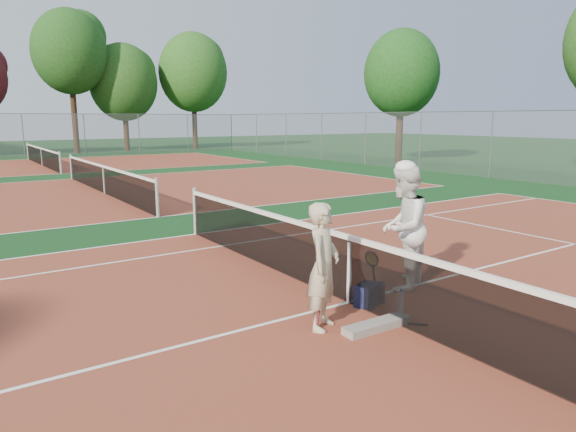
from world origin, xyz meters
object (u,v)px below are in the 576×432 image
Objects in this scene: player_b at (403,227)px; water_bottle at (401,302)px; racket_black_held at (371,268)px; sports_bag_purple at (373,292)px; net_main at (350,269)px; racket_spare at (391,322)px; sports_bag_navy at (367,295)px; racket_red at (322,303)px; player_a at (323,266)px.

player_b is 6.61× the size of water_bottle.
racket_black_held reaches higher than sports_bag_purple.
sports_bag_purple is 1.13× the size of water_bottle.
racket_black_held is 1.20m from water_bottle.
net_main reaches higher than sports_bag_purple.
sports_bag_purple is (0.38, 0.76, 0.12)m from racket_spare.
racket_red is at bearing -172.50° from sports_bag_navy.
sports_bag_navy is (1.04, 0.28, -0.67)m from player_a.
net_main is 6.66× the size of player_a.
player_b is (2.03, 0.57, 0.17)m from player_a.
player_a reaches higher than sports_bag_navy.
net_main reaches higher than racket_black_held.
player_a is 1.42m from water_bottle.
water_bottle is at bearing 48.09° from racket_black_held.
net_main is 20.35× the size of racket_red.
player_a is at bearing -13.08° from player_b.
player_b reaches higher than water_bottle.
player_a is 5.50× the size of water_bottle.
player_a is 0.59m from racket_red.
racket_spare is 0.72m from sports_bag_navy.
racket_black_held is 0.97× the size of racket_spare.
racket_spare is 0.46m from water_bottle.
sports_bag_navy is at bearing -19.68° from player_a.
sports_bag_purple is at bearing -23.98° from racket_red.
sports_bag_navy is at bearing 112.97° from water_bottle.
water_bottle is at bearing 14.95° from player_b.
racket_black_held is at bearing 26.20° from net_main.
racket_red is at bearing -169.38° from sports_bag_purple.
net_main reaches higher than racket_spare.
player_b reaches higher than net_main.
sports_bag_purple is (-0.47, -0.54, -0.15)m from racket_black_held.
player_b is 3.42× the size of racket_black_held.
sports_bag_navy is at bearing -27.10° from racket_red.
racket_spare is at bearing -151.94° from water_bottle.
sports_bag_navy is (0.19, 0.67, 0.14)m from racket_spare.
water_bottle is at bearing -51.68° from racket_red.
racket_red is 0.90× the size of racket_spare.
player_b reaches higher than sports_bag_navy.
sports_bag_navy is at bearing -155.15° from sports_bag_purple.
player_a is at bearing -159.90° from racket_red.
sports_bag_navy is 1.18× the size of sports_bag_purple.
racket_red is 1.14m from sports_bag_purple.
player_b is at bearing 43.74° from water_bottle.
water_bottle is (-0.80, -0.76, -0.84)m from player_b.
sports_bag_navy is (-0.66, -0.63, -0.13)m from racket_black_held.
racket_black_held is (0.81, 0.40, -0.22)m from net_main.
player_b is 2.09m from racket_red.
racket_red is 1.35× the size of sports_bag_navy.
racket_red is 1.60× the size of sports_bag_purple.
racket_black_held is (1.70, 0.91, -0.53)m from player_a.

